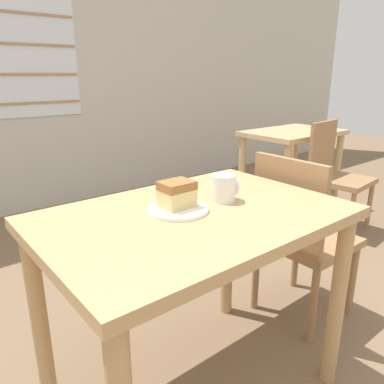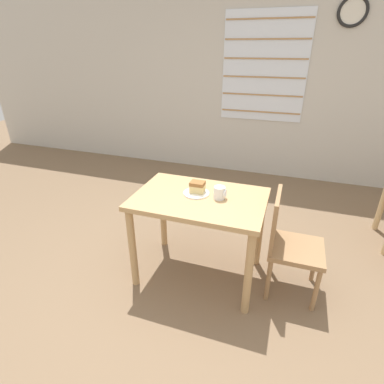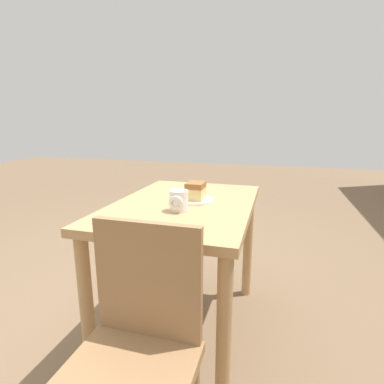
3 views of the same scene
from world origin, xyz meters
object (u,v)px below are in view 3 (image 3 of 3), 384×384
chair_near_window (134,349)px  cake_slice (196,191)px  plate (194,200)px  dining_table_near (184,224)px  coffee_mug (179,201)px

chair_near_window → cake_slice: 0.83m
chair_near_window → cake_slice: size_ratio=7.63×
plate → dining_table_near: bearing=-45.2°
cake_slice → coffee_mug: 0.20m
plate → coffee_mug: 0.21m
chair_near_window → coffee_mug: 0.66m
plate → coffee_mug: coffee_mug is taller
plate → coffee_mug: bearing=-5.6°
plate → cake_slice: (0.01, 0.01, 0.05)m
plate → coffee_mug: (0.20, -0.02, 0.04)m
dining_table_near → coffee_mug: 0.23m
chair_near_window → coffee_mug: coffee_mug is taller
dining_table_near → coffee_mug: coffee_mug is taller
plate → chair_near_window: bearing=0.8°
chair_near_window → coffee_mug: bearing=93.1°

